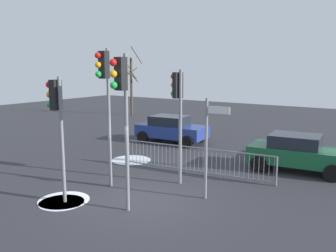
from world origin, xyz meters
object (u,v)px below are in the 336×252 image
(car_green_near, at_px, (297,152))
(traffic_light_foreground_left, at_px, (122,98))
(bare_tree_left, at_px, (132,84))
(traffic_light_rear_right, at_px, (57,111))
(direction_sign_post, at_px, (208,144))
(traffic_light_foreground_right, at_px, (178,101))
(car_blue_trailing, at_px, (171,129))
(traffic_light_mid_right, at_px, (105,87))

(car_green_near, bearing_deg, traffic_light_foreground_left, -118.20)
(traffic_light_foreground_left, height_order, bare_tree_left, bare_tree_left)
(traffic_light_rear_right, height_order, direction_sign_post, traffic_light_rear_right)
(direction_sign_post, distance_m, bare_tree_left, 20.54)
(traffic_light_foreground_right, relative_size, bare_tree_left, 0.70)
(car_blue_trailing, distance_m, car_green_near, 7.44)
(traffic_light_foreground_right, bearing_deg, traffic_light_mid_right, 156.53)
(traffic_light_foreground_left, xyz_separation_m, car_blue_trailing, (-4.23, 8.80, -2.54))
(traffic_light_mid_right, xyz_separation_m, car_green_near, (4.90, 5.73, -2.71))
(traffic_light_foreground_left, height_order, car_green_near, traffic_light_foreground_left)
(traffic_light_foreground_left, xyz_separation_m, car_green_near, (3.00, 7.05, -2.54))
(car_green_near, xyz_separation_m, bare_tree_left, (-16.38, 9.35, 1.89))
(car_blue_trailing, xyz_separation_m, bare_tree_left, (-9.14, 7.60, 1.89))
(direction_sign_post, bearing_deg, traffic_light_foreground_right, 147.86)
(traffic_light_foreground_right, bearing_deg, traffic_light_rear_right, 171.37)
(car_blue_trailing, bearing_deg, traffic_light_foreground_left, -69.28)
(car_green_near, bearing_deg, bare_tree_left, 145.13)
(traffic_light_foreground_right, bearing_deg, traffic_light_foreground_left, -156.80)
(traffic_light_foreground_left, distance_m, bare_tree_left, 21.17)
(car_blue_trailing, xyz_separation_m, car_green_near, (7.24, -1.75, 0.00))
(traffic_light_mid_right, relative_size, bare_tree_left, 0.83)
(traffic_light_foreground_left, xyz_separation_m, bare_tree_left, (-13.38, 16.40, -0.64))
(traffic_light_foreground_left, height_order, car_blue_trailing, traffic_light_foreground_left)
(traffic_light_foreground_left, distance_m, direction_sign_post, 3.10)
(traffic_light_mid_right, relative_size, direction_sign_post, 1.48)
(traffic_light_foreground_left, xyz_separation_m, direction_sign_post, (1.49, 2.26, -1.51))
(traffic_light_mid_right, distance_m, car_blue_trailing, 8.29)
(car_blue_trailing, bearing_deg, traffic_light_mid_right, -77.63)
(traffic_light_foreground_left, distance_m, car_green_near, 8.07)
(traffic_light_foreground_right, bearing_deg, direction_sign_post, -97.60)
(car_blue_trailing, bearing_deg, direction_sign_post, -53.75)
(traffic_light_foreground_right, xyz_separation_m, traffic_light_mid_right, (-1.72, -1.82, 0.51))
(traffic_light_foreground_left, bearing_deg, bare_tree_left, -41.00)
(car_blue_trailing, height_order, bare_tree_left, bare_tree_left)
(traffic_light_foreground_left, distance_m, traffic_light_rear_right, 2.26)
(traffic_light_foreground_left, relative_size, car_green_near, 1.14)
(car_green_near, distance_m, bare_tree_left, 18.96)
(traffic_light_rear_right, relative_size, bare_tree_left, 0.67)
(car_blue_trailing, bearing_deg, traffic_light_rear_right, -82.36)
(bare_tree_left, bearing_deg, car_green_near, -29.73)
(traffic_light_foreground_left, relative_size, direction_sign_post, 1.41)
(direction_sign_post, relative_size, car_green_near, 0.81)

